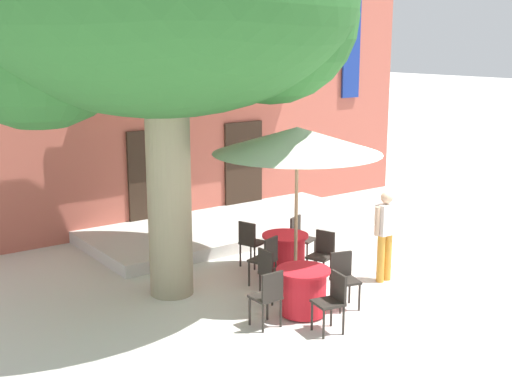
# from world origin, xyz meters

# --- Properties ---
(ground_plane) EXTENTS (120.00, 120.00, 0.00)m
(ground_plane) POSITION_xyz_m (0.00, 0.00, 0.00)
(ground_plane) COLOR silver
(building_facade) EXTENTS (13.00, 5.09, 7.50)m
(building_facade) POSITION_xyz_m (-0.34, 6.99, 3.75)
(building_facade) COLOR #BC5B4C
(building_facade) RESTS_ON ground
(entrance_step_platform) EXTENTS (6.54, 2.80, 0.25)m
(entrance_step_platform) POSITION_xyz_m (-0.34, 3.60, 0.12)
(entrance_step_platform) COLOR silver
(entrance_step_platform) RESTS_ON ground
(plane_tree) EXTENTS (6.66, 5.85, 6.95)m
(plane_tree) POSITION_xyz_m (-3.35, 1.16, 4.85)
(plane_tree) COLOR gray
(plane_tree) RESTS_ON ground
(cafe_table_near_tree) EXTENTS (0.86, 0.86, 0.76)m
(cafe_table_near_tree) POSITION_xyz_m (-1.05, 0.74, 0.39)
(cafe_table_near_tree) COLOR red
(cafe_table_near_tree) RESTS_ON ground
(cafe_chair_near_tree_0) EXTENTS (0.51, 0.51, 0.91)m
(cafe_chair_near_tree_0) POSITION_xyz_m (-1.74, 0.42, 0.53)
(cafe_chair_near_tree_0) COLOR #2D2823
(cafe_chair_near_tree_0) RESTS_ON ground
(cafe_chair_near_tree_1) EXTENTS (0.51, 0.51, 0.91)m
(cafe_chair_near_tree_1) POSITION_xyz_m (-0.74, 0.05, 0.53)
(cafe_chair_near_tree_1) COLOR #2D2823
(cafe_chair_near_tree_1) RESTS_ON ground
(cafe_chair_near_tree_2) EXTENTS (0.52, 0.52, 0.91)m
(cafe_chair_near_tree_2) POSITION_xyz_m (-0.39, 1.10, 0.53)
(cafe_chair_near_tree_2) COLOR #2D2823
(cafe_chair_near_tree_2) RESTS_ON ground
(cafe_chair_near_tree_3) EXTENTS (0.50, 0.50, 0.91)m
(cafe_chair_near_tree_3) POSITION_xyz_m (-1.36, 1.43, 0.53)
(cafe_chair_near_tree_3) COLOR #2D2823
(cafe_chair_near_tree_3) RESTS_ON ground
(cafe_table_middle) EXTENTS (0.86, 0.86, 0.76)m
(cafe_table_middle) POSITION_xyz_m (-2.02, -0.94, 0.39)
(cafe_table_middle) COLOR red
(cafe_table_middle) RESTS_ON ground
(cafe_chair_middle_0) EXTENTS (0.50, 0.50, 0.91)m
(cafe_chair_middle_0) POSITION_xyz_m (-1.28, -1.07, 0.53)
(cafe_chair_middle_0) COLOR #2D2823
(cafe_chair_middle_0) RESTS_ON ground
(cafe_chair_middle_1) EXTENTS (0.40, 0.40, 0.91)m
(cafe_chair_middle_1) POSITION_xyz_m (-2.10, -0.19, 0.53)
(cafe_chair_middle_1) COLOR #2D2823
(cafe_chair_middle_1) RESTS_ON ground
(cafe_chair_middle_2) EXTENTS (0.40, 0.40, 0.91)m
(cafe_chair_middle_2) POSITION_xyz_m (-2.77, -1.02, 0.53)
(cafe_chair_middle_2) COLOR #2D2823
(cafe_chair_middle_2) RESTS_ON ground
(cafe_chair_middle_3) EXTENTS (0.47, 0.47, 0.91)m
(cafe_chair_middle_3) POSITION_xyz_m (-2.08, -1.69, 0.53)
(cafe_chair_middle_3) COLOR #2D2823
(cafe_chair_middle_3) RESTS_ON ground
(cafe_umbrella) EXTENTS (2.90, 2.90, 2.85)m
(cafe_umbrella) POSITION_xyz_m (-1.33, 0.09, 2.61)
(cafe_umbrella) COLOR #997A56
(cafe_umbrella) RESTS_ON ground
(pedestrian_near_entrance) EXTENTS (0.53, 0.22, 1.67)m
(pedestrian_near_entrance) POSITION_xyz_m (0.16, -0.62, 0.94)
(pedestrian_near_entrance) COLOR gold
(pedestrian_near_entrance) RESTS_ON ground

